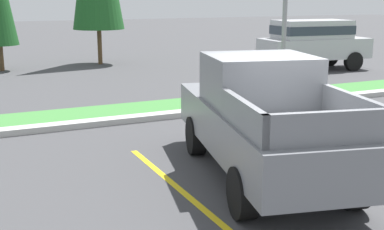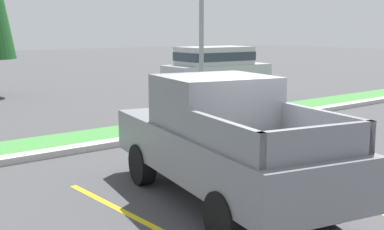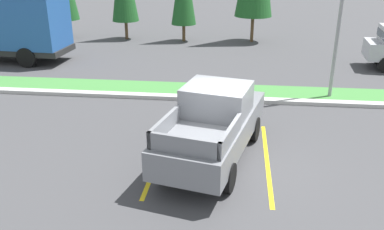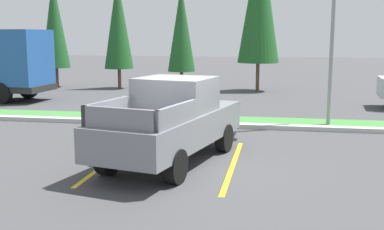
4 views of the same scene
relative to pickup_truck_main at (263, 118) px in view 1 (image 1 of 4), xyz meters
name	(u,v)px [view 1 (image 1 of 4)]	position (x,y,z in m)	size (l,w,h in m)	color
ground_plane	(288,177)	(0.38, -0.27, -1.04)	(120.00, 120.00, 0.00)	#424244
parking_line_near	(181,190)	(-1.56, -0.05, -1.04)	(0.12, 4.80, 0.01)	yellow
parking_line_far	(332,164)	(1.54, -0.05, -1.04)	(0.12, 4.80, 0.01)	yellow
curb_strip	(175,114)	(0.38, 4.73, -0.97)	(56.00, 0.40, 0.15)	#B2B2AD
grass_median	(160,108)	(0.38, 5.83, -1.01)	(56.00, 1.80, 0.06)	#42843D
pickup_truck_main	(263,118)	(0.00, 0.00, 0.00)	(3.03, 5.51, 2.10)	black
suv_distant	(313,41)	(9.13, 10.28, 0.20)	(4.74, 2.27, 2.10)	black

